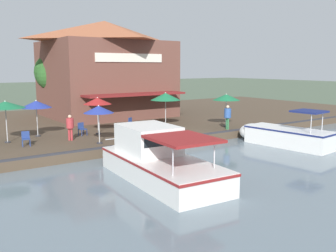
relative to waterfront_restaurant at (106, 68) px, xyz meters
name	(u,v)px	position (x,y,z in m)	size (l,w,h in m)	color
ground_plane	(178,148)	(13.22, -1.39, -4.99)	(220.00, 220.00, 0.00)	#4C5B47
quay_deck	(104,122)	(2.22, -1.39, -4.69)	(22.00, 56.00, 0.60)	#4C3D2D
quay_edge_fender	(177,138)	(13.12, -1.39, -4.34)	(0.20, 50.40, 0.10)	#2D2D33
waterfront_restaurant	(106,68)	(0.00, 0.00, 0.00)	(11.30, 10.82, 8.64)	brown
patio_umbrella_near_quay_edge	(99,110)	(11.74, -6.09, -2.35)	(1.78, 1.78, 2.30)	#B7B7B7
patio_umbrella_mid_patio_left	(226,97)	(11.29, 4.55, -2.15)	(2.07, 2.07, 2.51)	#B7B7B7
patio_umbrella_far_corner	(5,105)	(8.32, -10.54, -2.10)	(2.29, 2.29, 2.54)	#B7B7B7
patio_umbrella_back_row	(97,101)	(8.74, -4.81, -2.14)	(1.88, 1.88, 2.52)	#B7B7B7
patio_umbrella_mid_patio_right	(166,97)	(8.67, 0.78, -2.09)	(2.29, 2.29, 2.61)	#B7B7B7
patio_umbrella_by_entrance	(36,104)	(7.27, -8.44, -2.27)	(1.98, 1.98, 2.39)	#B7B7B7
cafe_chair_back_row_seat	(132,123)	(8.31, -1.98, -3.91)	(0.60, 0.60, 0.85)	navy
cafe_chair_facing_river	(82,128)	(8.58, -5.91, -3.91)	(0.52, 0.52, 0.85)	navy
cafe_chair_under_first_umbrella	(26,138)	(9.97, -9.87, -3.91)	(0.51, 0.51, 0.85)	navy
person_at_quay_edge	(70,125)	(9.81, -7.16, -3.40)	(0.45, 0.45, 1.60)	#B23338
person_near_entrance	(228,114)	(12.35, 3.72, -3.27)	(0.50, 0.50, 1.77)	#337547
motorboat_second_along	(152,158)	(17.64, -6.10, -4.09)	(8.65, 3.28, 2.33)	silver
motorboat_outer_channel	(280,135)	(16.50, 4.50, -4.27)	(6.64, 2.68, 2.42)	white
tree_upstream_bank	(54,73)	(-2.73, -4.00, -0.49)	(3.80, 3.62, 5.82)	brown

